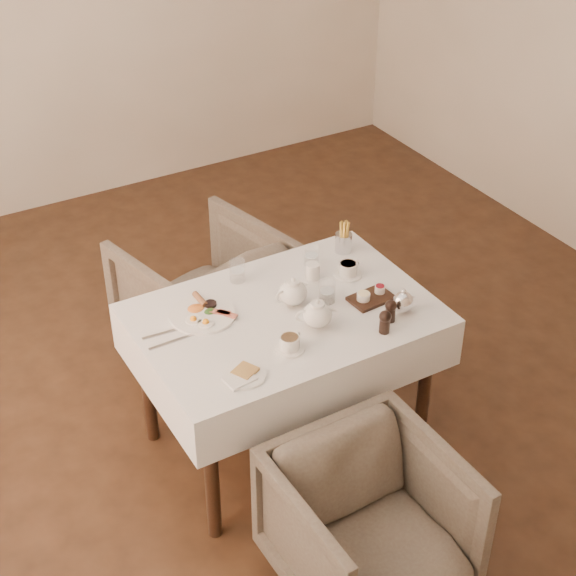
# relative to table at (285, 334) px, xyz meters

# --- Properties ---
(table) EXTENTS (1.28, 0.88, 0.75)m
(table) POSITION_rel_table_xyz_m (0.00, 0.00, 0.00)
(table) COLOR black
(table) RESTS_ON ground
(armchair_near) EXTENTS (0.68, 0.70, 0.63)m
(armchair_near) POSITION_rel_table_xyz_m (-0.11, -0.85, -0.33)
(armchair_near) COLOR #4E4239
(armchair_near) RESTS_ON ground
(armchair_far) EXTENTS (0.90, 0.92, 0.70)m
(armchair_far) POSITION_rel_table_xyz_m (-0.01, 0.82, -0.29)
(armchair_far) COLOR #4E4239
(armchair_far) RESTS_ON ground
(breakfast_plate) EXTENTS (0.29, 0.29, 0.04)m
(breakfast_plate) POSITION_rel_table_xyz_m (-0.32, 0.16, 0.13)
(breakfast_plate) COLOR white
(breakfast_plate) RESTS_ON table
(side_plate) EXTENTS (0.18, 0.17, 0.02)m
(side_plate) POSITION_rel_table_xyz_m (-0.36, -0.29, 0.12)
(side_plate) COLOR white
(side_plate) RESTS_ON table
(teapot_centre) EXTENTS (0.19, 0.15, 0.14)m
(teapot_centre) POSITION_rel_table_xyz_m (0.06, 0.04, 0.19)
(teapot_centre) COLOR white
(teapot_centre) RESTS_ON table
(teapot_front) EXTENTS (0.21, 0.18, 0.14)m
(teapot_front) POSITION_rel_table_xyz_m (0.07, -0.15, 0.19)
(teapot_front) COLOR white
(teapot_front) RESTS_ON table
(creamer) EXTENTS (0.07, 0.07, 0.08)m
(creamer) POSITION_rel_table_xyz_m (0.24, 0.17, 0.16)
(creamer) COLOR white
(creamer) RESTS_ON table
(teacup_near) EXTENTS (0.13, 0.13, 0.06)m
(teacup_near) POSITION_rel_table_xyz_m (-0.11, -0.23, 0.15)
(teacup_near) COLOR white
(teacup_near) RESTS_ON table
(teacup_far) EXTENTS (0.13, 0.13, 0.06)m
(teacup_far) POSITION_rel_table_xyz_m (0.40, 0.11, 0.15)
(teacup_far) COLOR white
(teacup_far) RESTS_ON table
(glass_left) EXTENTS (0.09, 0.09, 0.10)m
(glass_left) POSITION_rel_table_xyz_m (-0.06, 0.33, 0.17)
(glass_left) COLOR silver
(glass_left) RESTS_ON table
(glass_mid) EXTENTS (0.10, 0.10, 0.10)m
(glass_mid) POSITION_rel_table_xyz_m (0.20, -0.02, 0.17)
(glass_mid) COLOR silver
(glass_mid) RESTS_ON table
(glass_right) EXTENTS (0.08, 0.08, 0.10)m
(glass_right) POSITION_rel_table_xyz_m (0.30, 0.28, 0.16)
(glass_right) COLOR silver
(glass_right) RESTS_ON table
(condiment_board) EXTENTS (0.20, 0.14, 0.05)m
(condiment_board) POSITION_rel_table_xyz_m (0.38, -0.11, 0.13)
(condiment_board) COLOR black
(condiment_board) RESTS_ON table
(pepper_mill_left) EXTENTS (0.06, 0.06, 0.11)m
(pepper_mill_left) POSITION_rel_table_xyz_m (0.29, -0.33, 0.17)
(pepper_mill_left) COLOR black
(pepper_mill_left) RESTS_ON table
(pepper_mill_right) EXTENTS (0.06, 0.06, 0.10)m
(pepper_mill_right) POSITION_rel_table_xyz_m (0.36, -0.28, 0.17)
(pepper_mill_right) COLOR black
(pepper_mill_right) RESTS_ON table
(silver_pot) EXTENTS (0.12, 0.11, 0.12)m
(silver_pot) POSITION_rel_table_xyz_m (0.44, -0.25, 0.18)
(silver_pot) COLOR white
(silver_pot) RESTS_ON table
(fries_cup) EXTENTS (0.08, 0.08, 0.17)m
(fries_cup) POSITION_rel_table_xyz_m (0.50, 0.30, 0.19)
(fries_cup) COLOR silver
(fries_cup) RESTS_ON table
(cutlery_fork) EXTENTS (0.20, 0.03, 0.00)m
(cutlery_fork) POSITION_rel_table_xyz_m (-0.51, 0.12, 0.12)
(cutlery_fork) COLOR silver
(cutlery_fork) RESTS_ON table
(cutlery_knife) EXTENTS (0.21, 0.02, 0.00)m
(cutlery_knife) POSITION_rel_table_xyz_m (-0.51, 0.05, 0.12)
(cutlery_knife) COLOR silver
(cutlery_knife) RESTS_ON table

